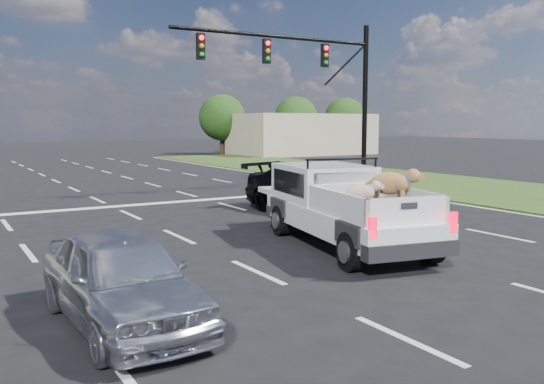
# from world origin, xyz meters

# --- Properties ---
(ground) EXTENTS (160.00, 160.00, 0.00)m
(ground) POSITION_xyz_m (0.00, 0.00, 0.00)
(ground) COLOR black
(ground) RESTS_ON ground
(road_markings) EXTENTS (17.75, 60.00, 0.01)m
(road_markings) POSITION_xyz_m (0.00, 6.56, 0.01)
(road_markings) COLOR silver
(road_markings) RESTS_ON ground
(grass_shoulder_right) EXTENTS (8.00, 60.00, 0.06)m
(grass_shoulder_right) POSITION_xyz_m (13.00, 6.00, 0.03)
(grass_shoulder_right) COLOR #274615
(grass_shoulder_right) RESTS_ON ground
(traffic_signal) EXTENTS (9.11, 0.31, 7.00)m
(traffic_signal) POSITION_xyz_m (7.20, 10.50, 4.73)
(traffic_signal) COLOR black
(traffic_signal) RESTS_ON ground
(building_right) EXTENTS (12.00, 7.00, 3.60)m
(building_right) POSITION_xyz_m (22.00, 34.00, 1.80)
(building_right) COLOR #B8AB8C
(building_right) RESTS_ON ground
(tree_far_d) EXTENTS (4.20, 4.20, 5.40)m
(tree_far_d) POSITION_xyz_m (16.00, 38.00, 3.29)
(tree_far_d) COLOR #332114
(tree_far_d) RESTS_ON ground
(tree_far_e) EXTENTS (4.20, 4.20, 5.40)m
(tree_far_e) POSITION_xyz_m (24.00, 38.00, 3.29)
(tree_far_e) COLOR #332114
(tree_far_e) RESTS_ON ground
(tree_far_f) EXTENTS (4.20, 4.20, 5.40)m
(tree_far_f) POSITION_xyz_m (30.00, 38.00, 3.29)
(tree_far_f) COLOR #332114
(tree_far_f) RESTS_ON ground
(pickup_truck) EXTENTS (2.93, 5.69, 2.03)m
(pickup_truck) POSITION_xyz_m (1.13, 1.10, 0.94)
(pickup_truck) COLOR black
(pickup_truck) RESTS_ON ground
(silver_sedan) EXTENTS (1.71, 3.95, 1.33)m
(silver_sedan) POSITION_xyz_m (-4.78, -1.50, 0.66)
(silver_sedan) COLOR silver
(silver_sedan) RESTS_ON ground
(black_coupe) EXTENTS (3.38, 5.69, 1.55)m
(black_coupe) POSITION_xyz_m (3.39, 5.17, 0.77)
(black_coupe) COLOR black
(black_coupe) RESTS_ON ground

